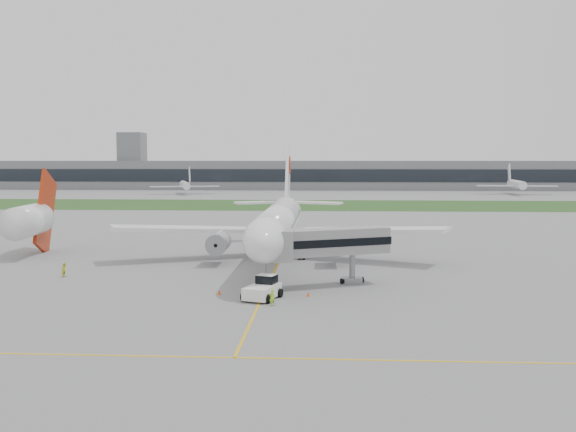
# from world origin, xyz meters

# --- Properties ---
(ground) EXTENTS (600.00, 600.00, 0.00)m
(ground) POSITION_xyz_m (0.00, 0.00, 0.00)
(ground) COLOR gray
(ground) RESTS_ON ground
(apron_markings) EXTENTS (70.00, 70.00, 0.04)m
(apron_markings) POSITION_xyz_m (0.00, -5.00, 0.00)
(apron_markings) COLOR yellow
(apron_markings) RESTS_ON ground
(grass_strip) EXTENTS (600.00, 50.00, 0.02)m
(grass_strip) POSITION_xyz_m (0.00, 120.00, 0.01)
(grass_strip) COLOR #284B1C
(grass_strip) RESTS_ON ground
(terminal_building) EXTENTS (320.00, 22.30, 14.00)m
(terminal_building) POSITION_xyz_m (0.00, 229.87, 7.00)
(terminal_building) COLOR slate
(terminal_building) RESTS_ON ground
(control_tower) EXTENTS (12.00, 12.00, 56.00)m
(control_tower) POSITION_xyz_m (-90.00, 232.00, 0.00)
(control_tower) COLOR slate
(control_tower) RESTS_ON ground
(airliner) EXTENTS (48.13, 53.95, 17.88)m
(airliner) POSITION_xyz_m (0.00, 4.87, 5.66)
(airliner) COLOR white
(airliner) RESTS_ON ground
(pushback_tug) EXTENTS (4.23, 5.21, 2.37)m
(pushback_tug) POSITION_xyz_m (0.19, -19.93, 1.09)
(pushback_tug) COLOR white
(pushback_tug) RESTS_ON ground
(jet_bridge) EXTENTS (13.97, 9.47, 6.78)m
(jet_bridge) POSITION_xyz_m (6.51, -13.22, 5.02)
(jet_bridge) COLOR gray
(jet_bridge) RESTS_ON ground
(safety_cone_left) EXTENTS (0.40, 0.40, 0.56)m
(safety_cone_left) POSITION_xyz_m (-4.71, -18.32, 0.28)
(safety_cone_left) COLOR #E5500C
(safety_cone_left) RESTS_ON ground
(safety_cone_right) EXTENTS (0.36, 0.36, 0.49)m
(safety_cone_right) POSITION_xyz_m (4.83, -18.62, 0.25)
(safety_cone_right) COLOR #E5500C
(safety_cone_right) RESTS_ON ground
(ground_crew_near) EXTENTS (0.72, 0.69, 1.67)m
(ground_crew_near) POSITION_xyz_m (1.37, -23.20, 0.83)
(ground_crew_near) COLOR #99E426
(ground_crew_near) RESTS_ON ground
(ground_crew_far) EXTENTS (0.79, 0.95, 1.78)m
(ground_crew_far) POSITION_xyz_m (-25.46, -8.95, 0.89)
(ground_crew_far) COLOR yellow
(ground_crew_far) RESTS_ON ground
(neighbor_aircraft) EXTENTS (5.76, 17.01, 13.80)m
(neighbor_aircraft) POSITION_xyz_m (-37.46, 7.65, 5.47)
(neighbor_aircraft) COLOR #A12409
(neighbor_aircraft) RESTS_ON ground
(distant_aircraft_left) EXTENTS (34.78, 32.44, 11.04)m
(distant_aircraft_left) POSITION_xyz_m (-52.78, 183.04, 0.00)
(distant_aircraft_left) COLOR white
(distant_aircraft_left) RESTS_ON ground
(distant_aircraft_right) EXTENTS (35.38, 32.06, 12.33)m
(distant_aircraft_right) POSITION_xyz_m (86.63, 187.75, 0.00)
(distant_aircraft_right) COLOR white
(distant_aircraft_right) RESTS_ON ground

